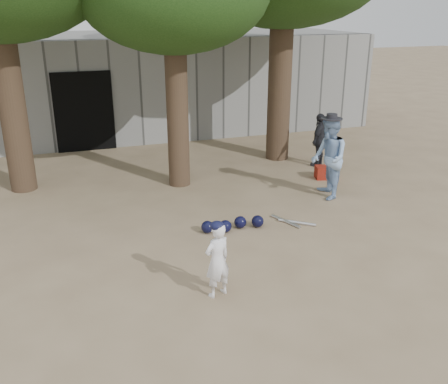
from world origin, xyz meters
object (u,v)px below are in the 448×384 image
object	(u,v)px
spectator_dark	(320,140)
red_bag	(324,172)
boy_player	(217,260)
spectator_blue	(329,158)

from	to	relation	value
spectator_dark	red_bag	world-z (taller)	spectator_dark
red_bag	spectator_dark	bearing A→B (deg)	69.68
boy_player	red_bag	distance (m)	5.69
spectator_dark	red_bag	distance (m)	1.15
boy_player	spectator_dark	bearing A→B (deg)	-150.28
boy_player	spectator_blue	size ratio (longest dim) A/B	0.64
boy_player	red_bag	bearing A→B (deg)	-153.92
spectator_dark	red_bag	bearing A→B (deg)	30.69
spectator_dark	spectator_blue	bearing A→B (deg)	26.60
boy_player	spectator_blue	distance (m)	4.51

